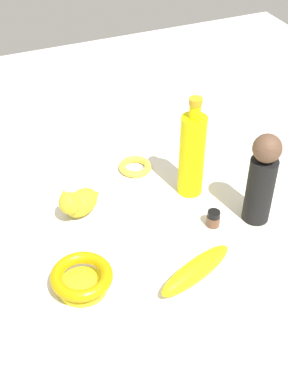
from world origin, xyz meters
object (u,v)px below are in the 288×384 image
at_px(bottle_tall, 192,154).
at_px(nail_polish_jar, 213,219).
at_px(person_figure_adult, 262,179).
at_px(cat_figurine, 78,202).
at_px(bowl, 82,278).
at_px(bangle, 135,167).
at_px(banana, 196,270).

height_order(bottle_tall, nail_polish_jar, bottle_tall).
bearing_deg(person_figure_adult, cat_figurine, -114.26).
bearing_deg(nail_polish_jar, bottle_tall, 176.92).
bearing_deg(bowl, nail_polish_jar, 100.73).
xyz_separation_m(bangle, bowl, (0.33, -0.25, 0.02)).
bearing_deg(bowl, bottle_tall, 119.95).
height_order(bangle, banana, banana).
xyz_separation_m(person_figure_adult, cat_figurine, (-0.17, -0.38, -0.08)).
xyz_separation_m(bowl, nail_polish_jar, (-0.06, 0.34, -0.01)).
xyz_separation_m(cat_figurine, bottle_tall, (0.02, 0.28, 0.07)).
bearing_deg(bottle_tall, cat_figurine, -94.16).
bearing_deg(person_figure_adult, nail_polish_jar, -98.81).
xyz_separation_m(banana, bowl, (-0.06, -0.23, 0.01)).
relative_size(person_figure_adult, banana, 1.18).
distance_m(banana, bowl, 0.24).
distance_m(bangle, cat_figurine, 0.22).
xyz_separation_m(bottle_tall, nail_polish_jar, (0.13, -0.01, -0.09)).
xyz_separation_m(bangle, nail_polish_jar, (0.27, 0.09, 0.01)).
height_order(bowl, nail_polish_jar, bowl).
xyz_separation_m(bangle, cat_figurine, (0.12, -0.19, 0.03)).
xyz_separation_m(bottle_tall, bowl, (0.20, -0.34, -0.08)).
xyz_separation_m(person_figure_adult, bangle, (-0.29, -0.19, -0.11)).
height_order(person_figure_adult, bowl, person_figure_adult).
relative_size(person_figure_adult, bottle_tall, 0.88).
bearing_deg(bottle_tall, nail_polish_jar, -3.08).
bearing_deg(banana, bowl, 144.10).
bearing_deg(bowl, cat_figurine, 164.28).
relative_size(bottle_tall, nail_polish_jar, 6.57).
bearing_deg(cat_figurine, person_figure_adult, 65.74).
relative_size(person_figure_adult, bowl, 1.81).
relative_size(cat_figurine, bottle_tall, 0.44).
distance_m(cat_figurine, banana, 0.33).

